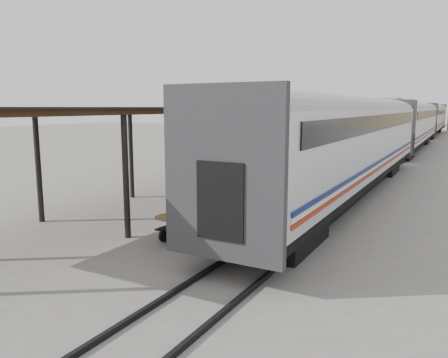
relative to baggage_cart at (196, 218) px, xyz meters
name	(u,v)px	position (x,y,z in m)	size (l,w,h in m)	color
ground	(197,228)	(-0.59, 0.95, -0.65)	(160.00, 160.00, 0.00)	slate
train	(411,122)	(2.61, 34.75, 2.04)	(3.45, 76.01, 4.01)	silver
canopy	(315,109)	(-3.99, 24.95, 3.36)	(4.90, 64.30, 4.15)	#422B19
rails	(409,149)	(2.61, 34.95, -0.59)	(1.54, 150.00, 0.12)	black
building_left	(368,113)	(-10.59, 82.95, 2.35)	(12.00, 8.00, 6.00)	tan
baggage_cart	(196,218)	(0.00, 0.00, 0.00)	(1.61, 2.56, 0.86)	brown
suitcase_stack	(200,204)	(-0.06, 0.37, 0.39)	(1.36, 1.21, 0.44)	#343537
luggage_tug	(306,156)	(-2.63, 18.79, 0.03)	(1.41, 1.88, 1.49)	maroon
porter	(191,192)	(0.25, -0.65, 0.99)	(0.57, 0.37, 1.56)	navy
pedestrian	(292,160)	(-2.19, 14.82, 0.16)	(0.94, 0.39, 1.61)	black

